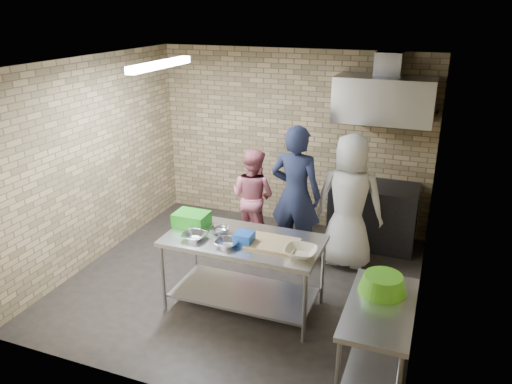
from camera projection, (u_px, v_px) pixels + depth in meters
The scene contains 26 objects.
floor at pixel (243, 281), 6.29m from camera, with size 4.20×4.20×0.00m, color black.
ceiling at pixel (241, 63), 5.32m from camera, with size 4.20×4.20×0.00m, color black.
back_wall at pixel (292, 140), 7.55m from camera, with size 4.20×0.06×2.70m, color tan.
front_wall at pixel (149, 257), 4.06m from camera, with size 4.20×0.06×2.70m, color tan.
left_wall at pixel (95, 162), 6.51m from camera, with size 0.06×4.00×2.70m, color tan.
right_wall at pixel (430, 205), 5.11m from camera, with size 0.06×4.00×2.70m, color tan.
prep_table at pixel (244, 273), 5.61m from camera, with size 1.74×0.87×0.87m, color silver.
side_counter at pixel (377, 340), 4.59m from camera, with size 0.60×1.20×0.75m, color silver.
stove at pixel (373, 215), 7.12m from camera, with size 1.20×0.70×0.90m, color black.
range_hood at pixel (384, 100), 6.57m from camera, with size 1.30×0.60×0.60m, color silver.
hood_duct at pixel (389, 64), 6.54m from camera, with size 0.35×0.30×0.30m, color #A5A8AD.
wall_shelf at pixel (407, 112), 6.70m from camera, with size 0.80×0.20×0.04m, color #3F2B19.
fluorescent_fixture at pixel (160, 65), 5.68m from camera, with size 0.10×1.25×0.08m, color white.
green_crate at pixel (192, 219), 5.76m from camera, with size 0.39×0.29×0.15m, color #229D1D.
blue_tub at pixel (244, 238), 5.32m from camera, with size 0.19×0.19×0.13m, color blue.
cutting_board at pixel (273, 243), 5.31m from camera, with size 0.53×0.41×0.03m, color tan.
mixing_bowl_a at pixel (194, 236), 5.43m from camera, with size 0.27×0.27×0.07m, color #B6BABD.
mixing_bowl_b at pixel (220, 230), 5.58m from camera, with size 0.21×0.21×0.06m, color #ADB0B4.
mixing_bowl_c at pixel (227, 243), 5.28m from camera, with size 0.25×0.25×0.06m, color #BABEC1.
ceramic_bowl at pixel (301, 252), 5.07m from camera, with size 0.33×0.33×0.08m, color beige.
green_basin at pixel (383, 283), 4.66m from camera, with size 0.46×0.46×0.17m, color #59C626, non-canonical shape.
bottle_red at pixel (389, 103), 6.74m from camera, with size 0.07×0.07×0.18m, color #B22619.
bottle_green at pixel (420, 106), 6.62m from camera, with size 0.06×0.06×0.15m, color green.
man_navy at pixel (296, 195), 6.49m from camera, with size 0.69×0.45×1.88m, color black.
woman_pink at pixel (253, 197), 7.08m from camera, with size 0.69×0.54×1.42m, color #D16F83.
woman_white at pixel (349, 202), 6.40m from camera, with size 0.88×0.57×1.80m, color silver.
Camera 1 is at (2.11, -5.05, 3.30)m, focal length 34.74 mm.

